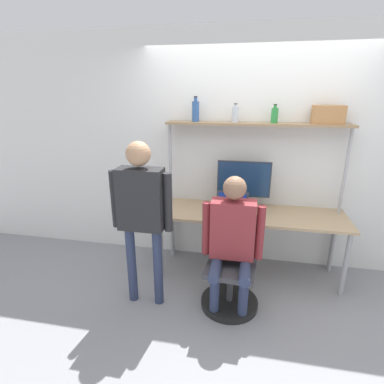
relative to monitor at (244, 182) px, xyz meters
The scene contains 14 objects.
ground_plane 1.16m from the monitor, 78.35° to the right, with size 12.00×12.00×0.00m, color gray.
wall_back 0.37m from the monitor, 64.18° to the left, with size 8.00×0.06×2.70m.
desk 0.42m from the monitor, 55.25° to the right, with size 2.06×0.63×0.75m.
shelf_unit 0.42m from the monitor, 24.45° to the left, with size 1.95×0.24×1.71m.
monitor is the anchor object (origin of this frame).
laptop 0.35m from the monitor, 115.49° to the right, with size 0.35×0.25×0.24m.
cell_phone 0.45m from the monitor, 63.19° to the right, with size 0.07×0.15×0.01m.
office_chair 1.08m from the monitor, 94.60° to the right, with size 0.56×0.56×0.90m.
person_seated 0.84m from the monitor, 94.59° to the right, with size 0.57×0.46×1.32m.
person_standing 1.25m from the monitor, 135.98° to the right, with size 0.58×0.22×1.62m.
bottle_clear 0.75m from the monitor, 160.85° to the left, with size 0.07×0.07×0.20m.
bottle_green 0.78m from the monitor, ahead, with size 0.07×0.07×0.19m.
bottle_blue 0.95m from the monitor, behind, with size 0.08×0.08×0.27m.
storage_box 1.09m from the monitor, ahead, with size 0.30×0.17×0.19m.
Camera 1 is at (-0.05, -2.80, 2.01)m, focal length 28.00 mm.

